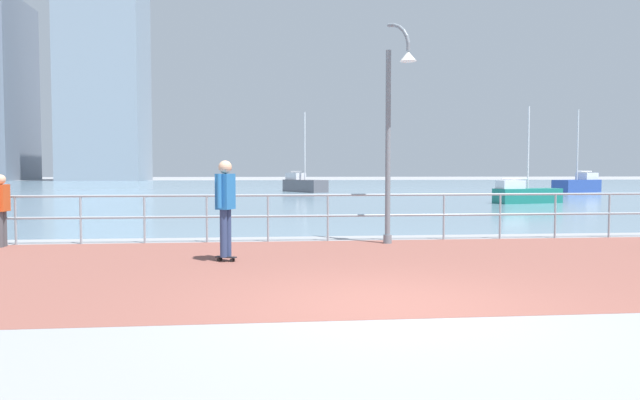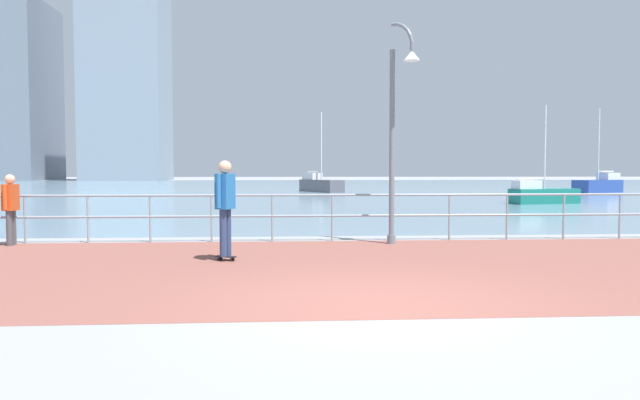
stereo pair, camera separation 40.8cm
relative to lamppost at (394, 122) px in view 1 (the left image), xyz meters
The scene contains 11 objects.
ground 34.29m from the lamppost, 92.35° to the left, with size 220.00×220.00×0.00m, color gray.
brick_paving 4.21m from the lamppost, 115.90° to the right, with size 28.00×7.24×0.01m, color brown.
harbor_water 45.84m from the lamppost, 91.76° to the left, with size 180.00×88.00×0.00m, color #6B899E.
waterfront_railing 2.52m from the lamppost, 152.38° to the left, with size 25.25×0.06×1.11m.
lamppost is the anchor object (origin of this frame).
skateboarder 4.49m from the lamppost, 149.33° to the right, with size 0.41×0.54×1.84m.
bystander 8.75m from the lamppost, behind, with size 0.25×0.55×1.57m.
sailboat_teal 36.47m from the lamppost, 54.22° to the left, with size 4.60×3.39×6.31m.
sailboat_white 18.80m from the lamppost, 56.06° to the left, with size 3.65×1.83×4.91m.
sailboat_ivory 32.72m from the lamppost, 89.31° to the left, with size 3.37×4.53×6.21m.
tower_steel 94.33m from the lamppost, 108.08° to the left, with size 13.06×12.37×34.99m.
Camera 1 is at (-1.57, -6.91, 1.65)m, focal length 32.62 mm.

